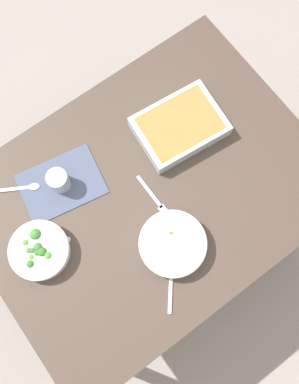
# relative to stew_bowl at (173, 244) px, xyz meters

# --- Properties ---
(ground_plane) EXTENTS (6.00, 6.00, 0.00)m
(ground_plane) POSITION_rel_stew_bowl_xyz_m (-0.05, -0.19, -0.77)
(ground_plane) COLOR #9E9389
(dining_table) EXTENTS (1.20, 0.90, 0.74)m
(dining_table) POSITION_rel_stew_bowl_xyz_m (-0.05, -0.19, -0.12)
(dining_table) COLOR #4C3D33
(dining_table) RESTS_ON ground_plane
(placemat) EXTENTS (0.31, 0.25, 0.00)m
(placemat) POSITION_rel_stew_bowl_xyz_m (0.18, -0.40, -0.03)
(placemat) COLOR #4C5670
(placemat) RESTS_ON dining_table
(stew_bowl) EXTENTS (0.22, 0.22, 0.06)m
(stew_bowl) POSITION_rel_stew_bowl_xyz_m (0.00, 0.00, 0.00)
(stew_bowl) COLOR white
(stew_bowl) RESTS_ON dining_table
(broccoli_bowl) EXTENTS (0.20, 0.20, 0.07)m
(broccoli_bowl) POSITION_rel_stew_bowl_xyz_m (0.36, -0.24, -0.00)
(broccoli_bowl) COLOR white
(broccoli_bowl) RESTS_ON dining_table
(baking_dish) EXTENTS (0.32, 0.25, 0.06)m
(baking_dish) POSITION_rel_stew_bowl_xyz_m (-0.27, -0.32, 0.00)
(baking_dish) COLOR silver
(baking_dish) RESTS_ON dining_table
(drink_cup) EXTENTS (0.07, 0.07, 0.08)m
(drink_cup) POSITION_rel_stew_bowl_xyz_m (0.18, -0.40, 0.01)
(drink_cup) COLOR #B2BCC6
(drink_cup) RESTS_ON dining_table
(spoon_by_stew) EXTENTS (0.13, 0.15, 0.01)m
(spoon_by_stew) POSITION_rel_stew_bowl_xyz_m (0.07, 0.08, -0.03)
(spoon_by_stew) COLOR silver
(spoon_by_stew) RESTS_ON dining_table
(spoon_by_broccoli) EXTENTS (0.18, 0.05, 0.01)m
(spoon_by_broccoli) POSITION_rel_stew_bowl_xyz_m (0.32, -0.23, -0.03)
(spoon_by_broccoli) COLOR silver
(spoon_by_broccoli) RESTS_ON dining_table
(spoon_spare) EXTENTS (0.16, 0.10, 0.01)m
(spoon_spare) POSITION_rel_stew_bowl_xyz_m (0.30, -0.47, -0.03)
(spoon_spare) COLOR silver
(spoon_spare) RESTS_ON dining_table
(fork_on_table) EXTENTS (0.02, 0.18, 0.01)m
(fork_on_table) POSITION_rel_stew_bowl_xyz_m (-0.05, -0.16, -0.03)
(fork_on_table) COLOR silver
(fork_on_table) RESTS_ON dining_table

